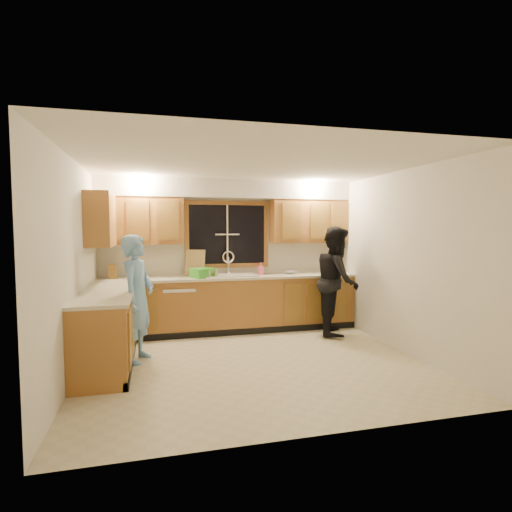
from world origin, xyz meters
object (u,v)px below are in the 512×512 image
at_px(stove, 101,342).
at_px(dish_crate, 203,273).
at_px(soap_bottle, 261,268).
at_px(woman, 337,280).
at_px(sink, 231,279).
at_px(bowl, 290,272).
at_px(dishwasher, 179,309).
at_px(man, 137,298).
at_px(knife_block, 113,271).

xyz_separation_m(stove, dish_crate, (1.33, 1.72, 0.55)).
height_order(stove, soap_bottle, soap_bottle).
distance_m(stove, woman, 3.67).
relative_size(stove, soap_bottle, 4.43).
distance_m(sink, bowl, 1.06).
height_order(dishwasher, woman, woman).
bearing_deg(woman, man, 123.49).
distance_m(sink, stove, 2.60).
distance_m(knife_block, dish_crate, 1.39).
relative_size(stove, man, 0.55).
bearing_deg(sink, man, -140.21).
bearing_deg(dishwasher, knife_block, 174.10).
xyz_separation_m(woman, dish_crate, (-2.10, 0.49, 0.13)).
bearing_deg(stove, soap_bottle, 39.12).
distance_m(woman, dish_crate, 2.16).
relative_size(dishwasher, woman, 0.47).
relative_size(sink, dish_crate, 2.67).
xyz_separation_m(woman, soap_bottle, (-1.10, 0.66, 0.15)).
relative_size(dish_crate, bowl, 1.51).
relative_size(sink, dishwasher, 1.05).
height_order(dishwasher, soap_bottle, soap_bottle).
bearing_deg(man, bowl, -41.45).
xyz_separation_m(sink, dishwasher, (-0.85, -0.01, -0.45)).
distance_m(man, dish_crate, 1.46).
relative_size(sink, bowl, 4.03).
xyz_separation_m(man, bowl, (2.49, 1.24, 0.13)).
xyz_separation_m(dish_crate, soap_bottle, (1.01, 0.18, 0.03)).
bearing_deg(man, woman, -56.89).
xyz_separation_m(knife_block, dish_crate, (1.38, -0.19, -0.04)).
xyz_separation_m(dishwasher, man, (-0.58, -1.18, 0.40)).
distance_m(dishwasher, woman, 2.59).
bearing_deg(bowl, dishwasher, -178.00).
bearing_deg(bowl, soap_bottle, 177.39).
height_order(stove, bowl, bowl).
height_order(sink, woman, woman).
relative_size(stove, woman, 0.52).
bearing_deg(sink, soap_bottle, 8.02).
bearing_deg(man, sink, -28.22).
relative_size(stove, bowl, 4.22).
xyz_separation_m(man, dish_crate, (0.96, 1.09, 0.18)).
relative_size(soap_bottle, bowl, 0.95).
distance_m(knife_block, soap_bottle, 2.39).
relative_size(stove, knife_block, 3.98).
xyz_separation_m(dishwasher, dish_crate, (0.38, -0.09, 0.59)).
relative_size(woman, soap_bottle, 8.55).
bearing_deg(knife_block, bowl, -3.69).
xyz_separation_m(man, soap_bottle, (1.97, 1.27, 0.21)).
bearing_deg(stove, sink, 45.39).
bearing_deg(bowl, woman, -48.11).
bearing_deg(soap_bottle, dish_crate, -170.00).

